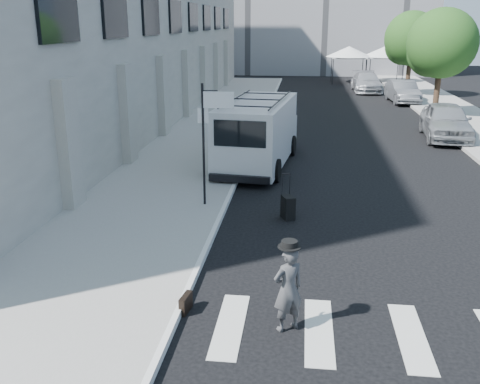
% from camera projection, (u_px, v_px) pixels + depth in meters
% --- Properties ---
extents(ground, '(120.00, 120.00, 0.00)m').
position_uv_depth(ground, '(290.00, 259.00, 12.42)').
color(ground, black).
rests_on(ground, ground).
extents(sidewalk_left, '(4.50, 48.00, 0.15)m').
position_uv_depth(sidewalk_left, '(218.00, 125.00, 28.01)').
color(sidewalk_left, gray).
rests_on(sidewalk_left, ground).
extents(sidewalk_right, '(4.00, 56.00, 0.15)m').
position_uv_depth(sidewalk_right, '(459.00, 117.00, 30.30)').
color(sidewalk_right, gray).
rests_on(sidewalk_right, ground).
extents(building_left, '(10.00, 44.00, 12.00)m').
position_uv_depth(building_left, '(90.00, 7.00, 28.92)').
color(building_left, gray).
rests_on(building_left, ground).
extents(sign_pole, '(1.03, 0.07, 3.50)m').
position_uv_depth(sign_pole, '(211.00, 119.00, 14.91)').
color(sign_pole, black).
rests_on(sign_pole, sidewalk_left).
extents(tree_near, '(3.80, 3.83, 6.03)m').
position_uv_depth(tree_near, '(439.00, 46.00, 29.43)').
color(tree_near, black).
rests_on(tree_near, ground).
extents(tree_far, '(3.80, 3.83, 6.03)m').
position_uv_depth(tree_far, '(410.00, 41.00, 37.94)').
color(tree_far, black).
rests_on(tree_far, ground).
extents(tent_left, '(4.00, 4.00, 3.20)m').
position_uv_depth(tent_left, '(349.00, 52.00, 47.09)').
color(tent_left, black).
rests_on(tent_left, ground).
extents(tent_right, '(4.00, 4.00, 3.20)m').
position_uv_depth(tent_right, '(385.00, 52.00, 47.20)').
color(tent_right, black).
rests_on(tent_right, ground).
extents(businessman, '(0.69, 0.64, 1.59)m').
position_uv_depth(businessman, '(288.00, 289.00, 9.34)').
color(businessman, '#3D3D3F').
rests_on(businessman, ground).
extents(briefcase, '(0.19, 0.45, 0.34)m').
position_uv_depth(briefcase, '(186.00, 303.00, 10.11)').
color(briefcase, black).
rests_on(briefcase, ground).
extents(suitcase, '(0.44, 0.53, 1.26)m').
position_uv_depth(suitcase, '(288.00, 207.00, 14.85)').
color(suitcase, black).
rests_on(suitcase, ground).
extents(cargo_van, '(2.86, 6.76, 2.46)m').
position_uv_depth(cargo_van, '(259.00, 132.00, 20.19)').
color(cargo_van, silver).
rests_on(cargo_van, ground).
extents(parked_car_a, '(2.36, 5.08, 1.69)m').
position_uv_depth(parked_car_a, '(446.00, 121.00, 24.87)').
color(parked_car_a, gray).
rests_on(parked_car_a, ground).
extents(parked_car_b, '(1.85, 4.62, 1.49)m').
position_uv_depth(parked_car_b, '(403.00, 92.00, 36.11)').
color(parked_car_b, '#53565A').
rests_on(parked_car_b, ground).
extents(parked_car_c, '(2.22, 5.21, 1.50)m').
position_uv_depth(parked_car_c, '(367.00, 82.00, 41.71)').
color(parked_car_c, '#A6A8AE').
rests_on(parked_car_c, ground).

